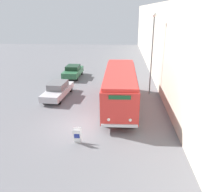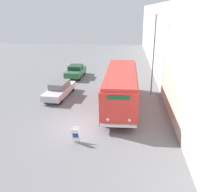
{
  "view_description": "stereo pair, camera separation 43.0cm",
  "coord_description": "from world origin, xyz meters",
  "px_view_note": "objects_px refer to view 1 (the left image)",
  "views": [
    {
      "loc": [
        3.11,
        -13.91,
        7.97
      ],
      "look_at": [
        2.43,
        1.4,
        1.88
      ],
      "focal_mm": 35.0,
      "sensor_mm": 36.0,
      "label": 1
    },
    {
      "loc": [
        3.54,
        -13.88,
        7.97
      ],
      "look_at": [
        2.43,
        1.4,
        1.88
      ],
      "focal_mm": 35.0,
      "sensor_mm": 36.0,
      "label": 2
    }
  ],
  "objects_px": {
    "vintage_bus": "(120,87)",
    "parked_car_near": "(58,90)",
    "sign_board": "(77,136)",
    "streetlamp": "(152,45)",
    "parked_car_mid": "(73,71)"
  },
  "relations": [
    {
      "from": "parked_car_near",
      "to": "vintage_bus",
      "type": "bearing_deg",
      "value": -12.28
    },
    {
      "from": "parked_car_near",
      "to": "parked_car_mid",
      "type": "xyz_separation_m",
      "value": [
        0.06,
        6.65,
        0.04
      ]
    },
    {
      "from": "sign_board",
      "to": "parked_car_mid",
      "type": "relative_size",
      "value": 0.25
    },
    {
      "from": "streetlamp",
      "to": "parked_car_near",
      "type": "distance_m",
      "value": 9.92
    },
    {
      "from": "vintage_bus",
      "to": "parked_car_near",
      "type": "distance_m",
      "value": 6.42
    },
    {
      "from": "sign_board",
      "to": "streetlamp",
      "type": "bearing_deg",
      "value": 57.71
    },
    {
      "from": "parked_car_mid",
      "to": "streetlamp",
      "type": "bearing_deg",
      "value": -29.29
    },
    {
      "from": "streetlamp",
      "to": "vintage_bus",
      "type": "bearing_deg",
      "value": -133.34
    },
    {
      "from": "vintage_bus",
      "to": "parked_car_mid",
      "type": "height_order",
      "value": "vintage_bus"
    },
    {
      "from": "streetlamp",
      "to": "parked_car_mid",
      "type": "height_order",
      "value": "streetlamp"
    },
    {
      "from": "vintage_bus",
      "to": "sign_board",
      "type": "xyz_separation_m",
      "value": [
        -2.67,
        -5.75,
        -1.35
      ]
    },
    {
      "from": "vintage_bus",
      "to": "parked_car_mid",
      "type": "bearing_deg",
      "value": 124.75
    },
    {
      "from": "sign_board",
      "to": "parked_car_near",
      "type": "bearing_deg",
      "value": 113.55
    },
    {
      "from": "vintage_bus",
      "to": "streetlamp",
      "type": "bearing_deg",
      "value": 46.66
    },
    {
      "from": "sign_board",
      "to": "parked_car_near",
      "type": "xyz_separation_m",
      "value": [
        -3.35,
        7.7,
        0.25
      ]
    }
  ]
}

